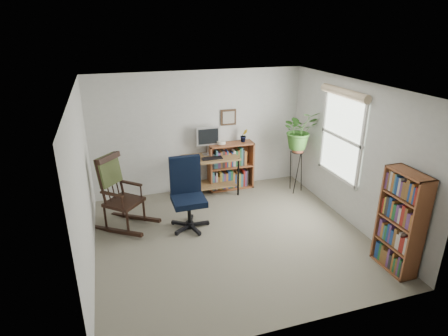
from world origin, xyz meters
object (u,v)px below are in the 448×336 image
object	(u,v)px
desk	(210,175)
low_bookshelf	(231,166)
rocking_chair	(123,192)
tall_bookshelf	(401,222)
office_chair	(189,195)

from	to	relation	value
desk	low_bookshelf	bearing A→B (deg)	14.54
rocking_chair	tall_bookshelf	size ratio (longest dim) A/B	0.87
desk	tall_bookshelf	bearing A→B (deg)	-60.23
rocking_chair	tall_bookshelf	xyz separation A→B (m)	(3.51, -2.30, 0.09)
rocking_chair	low_bookshelf	size ratio (longest dim) A/B	1.30
rocking_chair	desk	bearing A→B (deg)	-21.61
low_bookshelf	tall_bookshelf	bearing A→B (deg)	-67.78
desk	rocking_chair	distance (m)	1.93
desk	rocking_chair	size ratio (longest dim) A/B	0.85
office_chair	low_bookshelf	bearing A→B (deg)	49.64
office_chair	low_bookshelf	size ratio (longest dim) A/B	1.25
office_chair	rocking_chair	bearing A→B (deg)	161.01
office_chair	rocking_chair	xyz separation A→B (m)	(-1.01, 0.37, 0.03)
tall_bookshelf	desk	bearing A→B (deg)	119.77
desk	low_bookshelf	distance (m)	0.49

